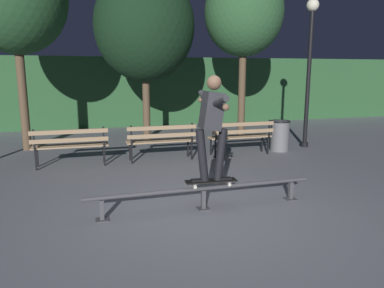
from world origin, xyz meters
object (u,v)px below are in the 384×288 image
at_px(skateboarder, 212,119).
at_px(park_bench_right_center, 241,134).
at_px(skateboard, 211,181).
at_px(park_bench_left_center, 161,138).
at_px(tree_behind_benches, 144,26).
at_px(trash_can, 280,135).
at_px(lamp_post_right, 310,55).
at_px(park_bench_leftmost, 70,143).
at_px(grind_rail, 203,192).
at_px(tree_far_right, 244,13).

xyz_separation_m(skateboarder, park_bench_right_center, (1.92, 3.19, -0.83)).
bearing_deg(skateboard, skateboarder, -4.14).
xyz_separation_m(park_bench_left_center, park_bench_right_center, (2.01, 0.00, 0.00)).
bearing_deg(tree_behind_benches, trash_can, -41.99).
relative_size(park_bench_right_center, lamp_post_right, 0.41).
bearing_deg(tree_behind_benches, park_bench_right_center, -58.10).
bearing_deg(park_bench_leftmost, trash_can, 2.36).
height_order(grind_rail, tree_far_right, tree_far_right).
xyz_separation_m(skateboard, trash_can, (3.13, 3.41, -0.01)).
height_order(skateboard, tree_behind_benches, tree_behind_benches).
bearing_deg(trash_can, skateboarder, -132.52).
bearing_deg(park_bench_right_center, tree_behind_benches, 121.90).
height_order(grind_rail, lamp_post_right, lamp_post_right).
height_order(skateboard, lamp_post_right, lamp_post_right).
distance_m(skateboarder, trash_can, 4.72).
bearing_deg(skateboard, tree_far_right, 61.78).
height_order(park_bench_left_center, tree_behind_benches, tree_behind_benches).
xyz_separation_m(grind_rail, park_bench_leftmost, (-1.97, 3.19, 0.27)).
bearing_deg(tree_behind_benches, tree_far_right, -10.97).
xyz_separation_m(lamp_post_right, trash_can, (-0.94, -0.27, -2.07)).
distance_m(park_bench_leftmost, tree_behind_benches, 4.62).
height_order(skateboarder, park_bench_leftmost, skateboarder).
bearing_deg(lamp_post_right, park_bench_leftmost, -175.54).
xyz_separation_m(skateboarder, tree_behind_benches, (0.08, 6.15, 1.99)).
height_order(tree_far_right, lamp_post_right, tree_far_right).
xyz_separation_m(park_bench_leftmost, park_bench_left_center, (2.01, 0.00, 0.00)).
xyz_separation_m(skateboarder, park_bench_left_center, (-0.08, 3.19, -0.83)).
relative_size(lamp_post_right, trash_can, 4.88).
distance_m(park_bench_left_center, trash_can, 3.22).
height_order(grind_rail, skateboarder, skateboarder).
xyz_separation_m(tree_behind_benches, trash_can, (3.04, -2.74, -2.94)).
bearing_deg(grind_rail, trash_can, 46.37).
height_order(park_bench_left_center, lamp_post_right, lamp_post_right).
bearing_deg(park_bench_left_center, grind_rail, -90.70).
bearing_deg(skateboarder, skateboard, 175.86).
bearing_deg(trash_can, skateboard, -132.55).
xyz_separation_m(skateboarder, tree_far_right, (2.99, 5.58, 2.41)).
distance_m(park_bench_leftmost, tree_far_right, 6.48).
height_order(tree_behind_benches, trash_can, tree_behind_benches).
bearing_deg(tree_far_right, park_bench_right_center, -114.14).
distance_m(park_bench_right_center, tree_far_right, 4.16).
bearing_deg(park_bench_leftmost, skateboarder, -56.79).
height_order(skateboarder, park_bench_right_center, skateboarder).
height_order(skateboard, park_bench_leftmost, park_bench_leftmost).
height_order(park_bench_leftmost, park_bench_right_center, same).
height_order(lamp_post_right, trash_can, lamp_post_right).
height_order(park_bench_right_center, trash_can, park_bench_right_center).
distance_m(park_bench_left_center, tree_far_right, 5.06).
distance_m(skateboard, park_bench_left_center, 3.20).
bearing_deg(tree_behind_benches, lamp_post_right, -31.85).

